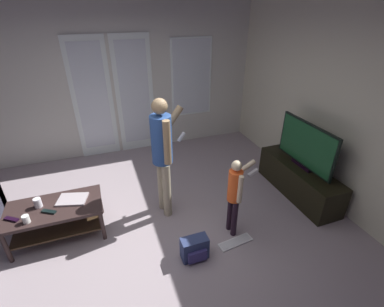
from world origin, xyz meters
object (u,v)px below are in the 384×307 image
object	(u,v)px
coffee_table	(56,214)
person_adult	(163,149)
tv_stand	(299,180)
cup_near_edge	(38,203)
cup_by_laptop	(26,219)
dvd_remote_slim	(49,212)
loose_keyboard	(235,242)
flat_screen_tv	(306,146)
laptop_closed	(72,199)
tv_remote_black	(11,219)
backpack	(195,249)
person_child	(235,191)

from	to	relation	value
coffee_table	person_adult	bearing A→B (deg)	-0.16
person_adult	coffee_table	bearing A→B (deg)	179.84
tv_stand	cup_near_edge	size ratio (longest dim) A/B	12.22
person_adult	cup_by_laptop	xyz separation A→B (m)	(-1.63, -0.19, -0.49)
dvd_remote_slim	coffee_table	bearing A→B (deg)	98.26
person_adult	loose_keyboard	size ratio (longest dim) A/B	3.63
flat_screen_tv	laptop_closed	world-z (taller)	flat_screen_tv
coffee_table	tv_remote_black	xyz separation A→B (m)	(-0.42, -0.09, 0.13)
cup_near_edge	dvd_remote_slim	bearing A→B (deg)	-51.24
tv_stand	dvd_remote_slim	distance (m)	3.44
cup_by_laptop	laptop_closed	bearing A→B (deg)	28.08
coffee_table	loose_keyboard	world-z (taller)	coffee_table
coffee_table	tv_stand	bearing A→B (deg)	-5.02
person_adult	dvd_remote_slim	size ratio (longest dim) A/B	9.65
tv_stand	dvd_remote_slim	xyz separation A→B (m)	(-3.42, 0.20, 0.22)
person_adult	dvd_remote_slim	bearing A→B (deg)	-176.36
tv_stand	cup_near_edge	xyz separation A→B (m)	(-3.55, 0.35, 0.27)
flat_screen_tv	backpack	world-z (taller)	flat_screen_tv
coffee_table	cup_near_edge	distance (m)	0.25
coffee_table	flat_screen_tv	distance (m)	3.43
loose_keyboard	tv_remote_black	distance (m)	2.61
cup_near_edge	tv_remote_black	xyz separation A→B (m)	(-0.26, -0.15, -0.05)
flat_screen_tv	cup_near_edge	size ratio (longest dim) A/B	9.06
tv_stand	coffee_table	bearing A→B (deg)	174.98
coffee_table	flat_screen_tv	xyz separation A→B (m)	(3.38, -0.29, 0.50)
coffee_table	person_adult	size ratio (longest dim) A/B	0.67
person_child	person_adult	bearing A→B (deg)	135.26
backpack	cup_near_edge	world-z (taller)	cup_near_edge
loose_keyboard	tv_stand	bearing A→B (deg)	23.22
cup_by_laptop	tv_remote_black	bearing A→B (deg)	148.88
loose_keyboard	cup_near_edge	bearing A→B (deg)	156.65
coffee_table	tv_stand	distance (m)	3.40
person_child	dvd_remote_slim	xyz separation A→B (m)	(-2.11, 0.59, -0.17)
backpack	laptop_closed	xyz separation A→B (m)	(-1.26, 0.97, 0.32)
person_child	cup_by_laptop	world-z (taller)	person_child
cup_by_laptop	dvd_remote_slim	bearing A→B (deg)	24.94
cup_by_laptop	tv_remote_black	xyz separation A→B (m)	(-0.17, 0.10, -0.04)
cup_near_edge	coffee_table	bearing A→B (deg)	-19.32
coffee_table	laptop_closed	distance (m)	0.26
tv_stand	laptop_closed	distance (m)	3.20
tv_stand	backpack	xyz separation A→B (m)	(-1.91, -0.62, -0.10)
coffee_table	flat_screen_tv	size ratio (longest dim) A/B	1.03
tv_remote_black	dvd_remote_slim	world-z (taller)	same
flat_screen_tv	cup_near_edge	xyz separation A→B (m)	(-3.54, 0.35, -0.32)
cup_near_edge	tv_remote_black	size ratio (longest dim) A/B	0.69
cup_near_edge	dvd_remote_slim	xyz separation A→B (m)	(0.12, -0.15, -0.05)
tv_stand	person_adult	xyz separation A→B (m)	(-2.01, 0.29, 0.74)
laptop_closed	cup_by_laptop	world-z (taller)	cup_by_laptop
flat_screen_tv	person_child	size ratio (longest dim) A/B	1.02
tv_stand	backpack	world-z (taller)	tv_stand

